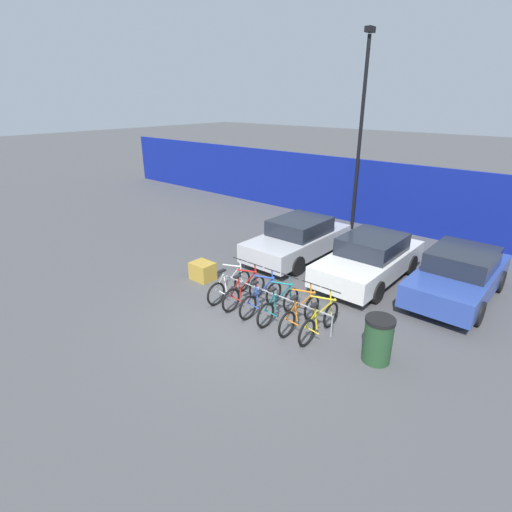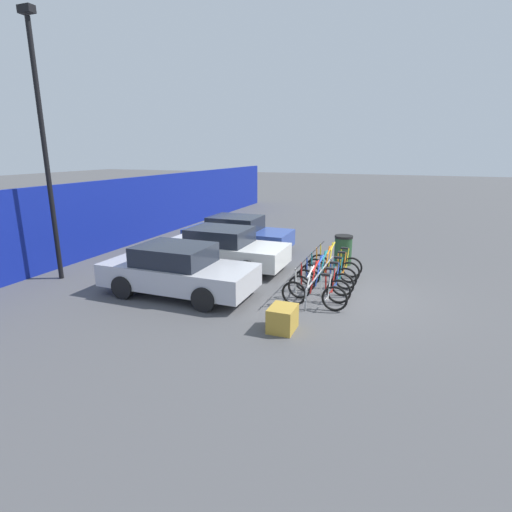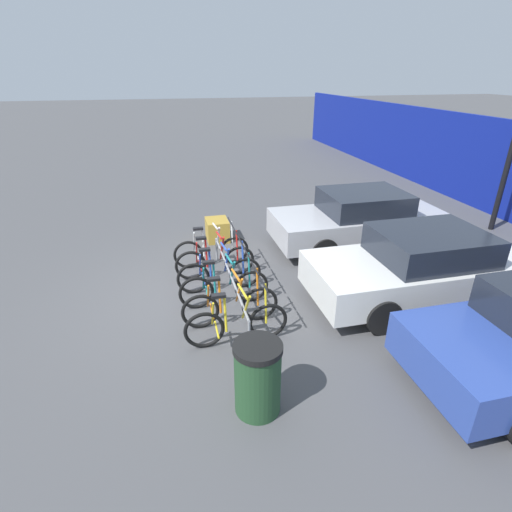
{
  "view_description": "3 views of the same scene",
  "coord_description": "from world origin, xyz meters",
  "px_view_note": "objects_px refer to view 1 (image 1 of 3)",
  "views": [
    {
      "loc": [
        5.9,
        -6.61,
        5.3
      ],
      "look_at": [
        -1.21,
        1.68,
        0.92
      ],
      "focal_mm": 28.0,
      "sensor_mm": 36.0,
      "label": 1
    },
    {
      "loc": [
        -10.57,
        -1.54,
        3.89
      ],
      "look_at": [
        -0.72,
        2.28,
        1.09
      ],
      "focal_mm": 28.0,
      "sensor_mm": 36.0,
      "label": 2
    },
    {
      "loc": [
        7.03,
        -0.44,
        4.09
      ],
      "look_at": [
        0.63,
        1.12,
        1.0
      ],
      "focal_mm": 28.0,
      "sensor_mm": 36.0,
      "label": 3
    }
  ],
  "objects_px": {
    "bicycle_blue": "(261,298)",
    "car_blue": "(459,274)",
    "lamp_post": "(361,127)",
    "bicycle_white": "(230,286)",
    "car_silver": "(298,239)",
    "trash_bin": "(378,340)",
    "bicycle_red": "(244,292)",
    "bicycle_yellow": "(319,322)",
    "cargo_crate": "(203,271)",
    "bike_rack": "(274,297)",
    "bicycle_orange": "(300,314)",
    "bicycle_teal": "(279,305)",
    "car_white": "(370,258)"
  },
  "relations": [
    {
      "from": "lamp_post",
      "to": "car_silver",
      "type": "bearing_deg",
      "value": -88.41
    },
    {
      "from": "car_silver",
      "to": "car_white",
      "type": "relative_size",
      "value": 0.99
    },
    {
      "from": "bicycle_orange",
      "to": "car_white",
      "type": "xyz_separation_m",
      "value": [
        0.01,
        3.71,
        0.31
      ]
    },
    {
      "from": "bicycle_red",
      "to": "bicycle_yellow",
      "type": "xyz_separation_m",
      "value": [
        2.38,
        0.0,
        0.0
      ]
    },
    {
      "from": "bicycle_teal",
      "to": "car_blue",
      "type": "bearing_deg",
      "value": 57.07
    },
    {
      "from": "bicycle_red",
      "to": "bicycle_orange",
      "type": "distance_m",
      "value": 1.82
    },
    {
      "from": "bike_rack",
      "to": "lamp_post",
      "type": "height_order",
      "value": "lamp_post"
    },
    {
      "from": "bicycle_white",
      "to": "car_silver",
      "type": "distance_m",
      "value": 3.79
    },
    {
      "from": "bicycle_red",
      "to": "bicycle_yellow",
      "type": "relative_size",
      "value": 1.0
    },
    {
      "from": "bicycle_teal",
      "to": "trash_bin",
      "type": "xyz_separation_m",
      "value": [
        2.65,
        -0.01,
        0.14
      ]
    },
    {
      "from": "bike_rack",
      "to": "car_white",
      "type": "distance_m",
      "value": 3.68
    },
    {
      "from": "bicycle_yellow",
      "to": "car_blue",
      "type": "relative_size",
      "value": 0.41
    },
    {
      "from": "bicycle_blue",
      "to": "bike_rack",
      "type": "bearing_deg",
      "value": 28.44
    },
    {
      "from": "bike_rack",
      "to": "trash_bin",
      "type": "relative_size",
      "value": 3.38
    },
    {
      "from": "car_blue",
      "to": "trash_bin",
      "type": "xyz_separation_m",
      "value": [
        -0.42,
        -4.23,
        -0.17
      ]
    },
    {
      "from": "bicycle_white",
      "to": "trash_bin",
      "type": "relative_size",
      "value": 1.66
    },
    {
      "from": "bicycle_teal",
      "to": "bicycle_orange",
      "type": "bearing_deg",
      "value": 3.13
    },
    {
      "from": "bike_rack",
      "to": "bicycle_yellow",
      "type": "bearing_deg",
      "value": -5.78
    },
    {
      "from": "bicycle_teal",
      "to": "car_white",
      "type": "relative_size",
      "value": 0.4
    },
    {
      "from": "trash_bin",
      "to": "cargo_crate",
      "type": "distance_m",
      "value": 5.9
    },
    {
      "from": "bicycle_blue",
      "to": "car_blue",
      "type": "xyz_separation_m",
      "value": [
        3.65,
        4.22,
        0.31
      ]
    },
    {
      "from": "bicycle_blue",
      "to": "bicycle_orange",
      "type": "relative_size",
      "value": 1.0
    },
    {
      "from": "car_blue",
      "to": "lamp_post",
      "type": "xyz_separation_m",
      "value": [
        -5.24,
        3.76,
        3.49
      ]
    },
    {
      "from": "lamp_post",
      "to": "bicycle_blue",
      "type": "bearing_deg",
      "value": -78.69
    },
    {
      "from": "bike_rack",
      "to": "bicycle_yellow",
      "type": "distance_m",
      "value": 1.48
    },
    {
      "from": "bike_rack",
      "to": "bicycle_teal",
      "type": "relative_size",
      "value": 2.03
    },
    {
      "from": "car_blue",
      "to": "lamp_post",
      "type": "relative_size",
      "value": 0.55
    },
    {
      "from": "bicycle_orange",
      "to": "cargo_crate",
      "type": "height_order",
      "value": "bicycle_orange"
    },
    {
      "from": "bicycle_orange",
      "to": "bicycle_yellow",
      "type": "relative_size",
      "value": 1.0
    },
    {
      "from": "car_silver",
      "to": "car_blue",
      "type": "relative_size",
      "value": 1.02
    },
    {
      "from": "car_white",
      "to": "bicycle_orange",
      "type": "bearing_deg",
      "value": -90.14
    },
    {
      "from": "car_silver",
      "to": "lamp_post",
      "type": "height_order",
      "value": "lamp_post"
    },
    {
      "from": "car_silver",
      "to": "cargo_crate",
      "type": "bearing_deg",
      "value": -109.1
    },
    {
      "from": "bike_rack",
      "to": "trash_bin",
      "type": "xyz_separation_m",
      "value": [
        2.92,
        -0.16,
        0.04
      ]
    },
    {
      "from": "bicycle_red",
      "to": "lamp_post",
      "type": "distance_m",
      "value": 8.89
    },
    {
      "from": "cargo_crate",
      "to": "bicycle_teal",
      "type": "bearing_deg",
      "value": -6.26
    },
    {
      "from": "bicycle_red",
      "to": "bicycle_orange",
      "type": "height_order",
      "value": "same"
    },
    {
      "from": "bicycle_red",
      "to": "bicycle_teal",
      "type": "xyz_separation_m",
      "value": [
        1.17,
        0.0,
        0.0
      ]
    },
    {
      "from": "lamp_post",
      "to": "bicycle_orange",
      "type": "bearing_deg",
      "value": -70.53
    },
    {
      "from": "bicycle_orange",
      "to": "trash_bin",
      "type": "relative_size",
      "value": 1.66
    },
    {
      "from": "bike_rack",
      "to": "trash_bin",
      "type": "height_order",
      "value": "trash_bin"
    },
    {
      "from": "cargo_crate",
      "to": "car_blue",
      "type": "bearing_deg",
      "value": 31.49
    },
    {
      "from": "bicycle_white",
      "to": "cargo_crate",
      "type": "xyz_separation_m",
      "value": [
        -1.5,
        0.35,
        -0.1
      ]
    },
    {
      "from": "car_blue",
      "to": "trash_bin",
      "type": "height_order",
      "value": "car_blue"
    },
    {
      "from": "bicycle_red",
      "to": "trash_bin",
      "type": "distance_m",
      "value": 3.83
    },
    {
      "from": "bicycle_orange",
      "to": "car_blue",
      "type": "relative_size",
      "value": 0.41
    },
    {
      "from": "lamp_post",
      "to": "trash_bin",
      "type": "relative_size",
      "value": 7.42
    },
    {
      "from": "car_white",
      "to": "bicycle_yellow",
      "type": "bearing_deg",
      "value": -81.58
    },
    {
      "from": "bike_rack",
      "to": "bicycle_orange",
      "type": "height_order",
      "value": "bicycle_orange"
    },
    {
      "from": "bicycle_red",
      "to": "lamp_post",
      "type": "height_order",
      "value": "lamp_post"
    }
  ]
}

